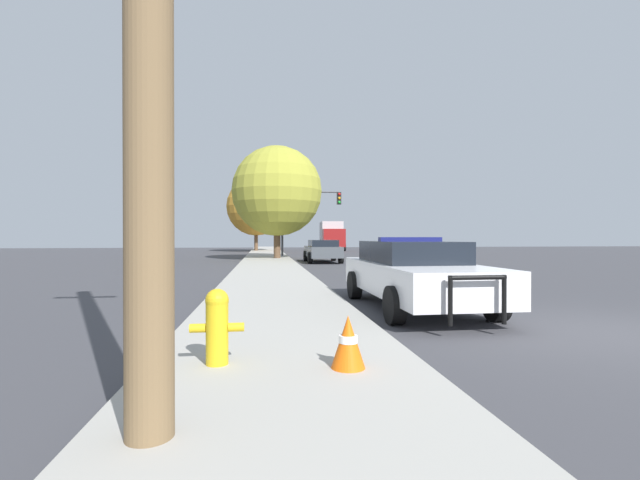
# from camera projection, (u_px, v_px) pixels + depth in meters

# --- Properties ---
(ground_plane) EXTENTS (110.00, 110.00, 0.00)m
(ground_plane) POSITION_uv_depth(u_px,v_px,m) (614.00, 333.00, 6.55)
(ground_plane) COLOR #3D3D42
(sidewalk_left) EXTENTS (3.00, 110.00, 0.13)m
(sidewalk_left) POSITION_uv_depth(u_px,v_px,m) (281.00, 340.00, 5.88)
(sidewalk_left) COLOR #A3A099
(sidewalk_left) RESTS_ON ground_plane
(police_car) EXTENTS (2.12, 5.12, 1.48)m
(police_car) POSITION_uv_depth(u_px,v_px,m) (413.00, 272.00, 8.92)
(police_car) COLOR white
(police_car) RESTS_ON ground_plane
(fire_hydrant) EXTENTS (0.57, 0.25, 0.80)m
(fire_hydrant) POSITION_uv_depth(u_px,v_px,m) (217.00, 324.00, 4.53)
(fire_hydrant) COLOR gold
(fire_hydrant) RESTS_ON sidewalk_left
(traffic_light) EXTENTS (4.39, 0.35, 4.79)m
(traffic_light) POSITION_uv_depth(u_px,v_px,m) (307.00, 208.00, 31.05)
(traffic_light) COLOR #424247
(traffic_light) RESTS_ON sidewalk_left
(car_background_midblock) EXTENTS (1.98, 4.29, 1.31)m
(car_background_midblock) POSITION_uv_depth(u_px,v_px,m) (323.00, 250.00, 24.98)
(car_background_midblock) COLOR #474C51
(car_background_midblock) RESTS_ON ground_plane
(box_truck) EXTENTS (2.86, 7.18, 3.16)m
(box_truck) POSITION_uv_depth(u_px,v_px,m) (332.00, 235.00, 47.34)
(box_truck) COLOR maroon
(box_truck) RESTS_ON ground_plane
(tree_sidewalk_far) EXTENTS (5.84, 5.84, 7.33)m
(tree_sidewalk_far) POSITION_uv_depth(u_px,v_px,m) (256.00, 206.00, 42.68)
(tree_sidewalk_far) COLOR brown
(tree_sidewalk_far) RESTS_ON sidewalk_left
(tree_sidewalk_mid) EXTENTS (5.76, 5.76, 7.18)m
(tree_sidewalk_mid) POSITION_uv_depth(u_px,v_px,m) (277.00, 191.00, 27.39)
(tree_sidewalk_mid) COLOR brown
(tree_sidewalk_mid) RESTS_ON sidewalk_left
(traffic_cone) EXTENTS (0.36, 0.36, 0.54)m
(traffic_cone) POSITION_uv_depth(u_px,v_px,m) (348.00, 341.00, 4.40)
(traffic_cone) COLOR orange
(traffic_cone) RESTS_ON sidewalk_left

